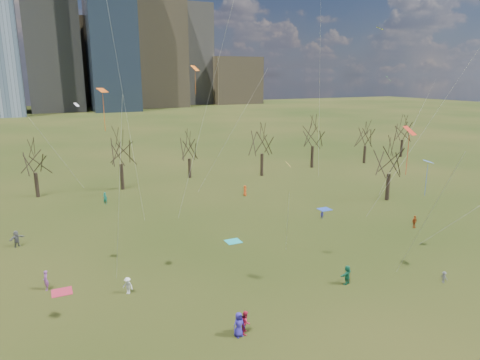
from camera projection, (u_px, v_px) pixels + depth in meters
name	position (u px, v px, depth m)	size (l,w,h in m)	color
ground	(304.00, 297.00, 34.38)	(500.00, 500.00, 0.00)	black
downtown_skyline	(62.00, 29.00, 209.00)	(212.50, 78.00, 118.00)	slate
bare_tree_row	(169.00, 150.00, 65.57)	(113.04, 29.80, 9.50)	black
blanket_teal	(233.00, 241.00, 45.75)	(1.60, 1.50, 0.03)	#1BA5A7
blanket_navy	(325.00, 209.00, 56.70)	(1.60, 1.50, 0.03)	#2545AF
blanket_crimson	(62.00, 292.00, 35.07)	(1.60, 1.50, 0.03)	#B2233A
person_0	(239.00, 325.00, 28.96)	(0.87, 0.56, 1.77)	#3126A5
person_2	(246.00, 322.00, 29.36)	(0.81, 0.63, 1.67)	#C11B3C
person_3	(444.00, 277.00, 36.57)	(0.66, 0.38, 1.02)	slate
person_5	(347.00, 275.00, 36.29)	(1.55, 0.49, 1.67)	#197451
person_7	(46.00, 280.00, 35.29)	(0.62, 0.41, 1.70)	#8C4D9A
person_8	(322.00, 215.00, 52.94)	(0.45, 0.35, 0.93)	#252294
person_9	(128.00, 286.00, 34.68)	(0.92, 0.53, 1.42)	white
person_10	(414.00, 222.00, 49.74)	(0.87, 0.36, 1.48)	#B04919
person_11	(17.00, 239.00, 44.18)	(1.62, 0.52, 1.75)	slate
person_12	(245.00, 191.00, 62.92)	(0.77, 0.50, 1.57)	#DB4F18
person_13	(105.00, 198.00, 58.88)	(0.61, 0.40, 1.68)	#1C7F69
kites_airborne	(245.00, 117.00, 42.24)	(53.23, 48.45, 32.01)	#E05A12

